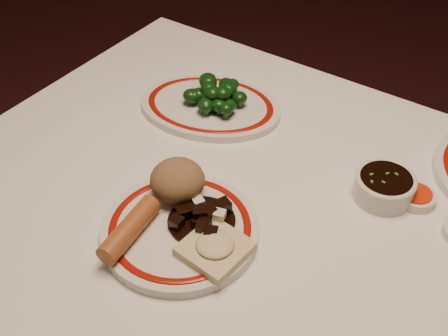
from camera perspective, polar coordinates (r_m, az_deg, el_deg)
dining_table at (r=0.96m, az=5.04°, el=-9.67°), size 1.20×0.90×0.75m
main_plate at (r=0.87m, az=-4.47°, el=-6.28°), size 0.30×0.30×0.02m
rice_mound at (r=0.90m, az=-4.75°, el=-1.24°), size 0.09×0.09×0.06m
spring_roll at (r=0.85m, az=-9.57°, el=-6.12°), size 0.05×0.13×0.03m
fried_wonton at (r=0.83m, az=-0.91°, el=-8.04°), size 0.10×0.10×0.02m
stirfry_heap at (r=0.86m, az=-2.28°, el=-5.12°), size 0.11×0.11×0.03m
broccoli_plate at (r=1.12m, az=-1.40°, el=6.29°), size 0.33×0.31×0.02m
broccoli_pile at (r=1.10m, az=-1.04°, el=7.50°), size 0.12×0.12×0.05m
soy_bowl at (r=0.96m, az=15.96°, el=-1.87°), size 0.10×0.10×0.04m
sweet_sour_dish at (r=0.98m, az=18.91°, el=-2.79°), size 0.06×0.06×0.02m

